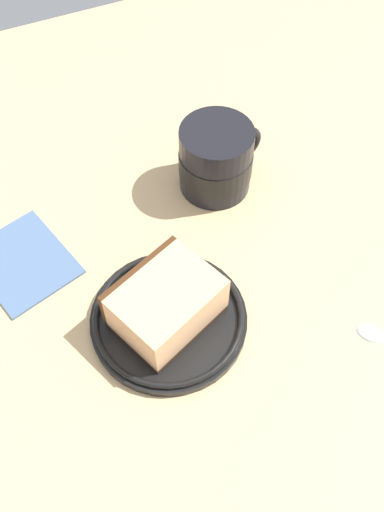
# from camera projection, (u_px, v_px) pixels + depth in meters

# --- Properties ---
(ground_plane) EXTENTS (1.19, 1.19, 0.02)m
(ground_plane) POSITION_uv_depth(u_px,v_px,m) (223.00, 332.00, 0.59)
(ground_plane) COLOR tan
(small_plate) EXTENTS (0.16, 0.16, 0.02)m
(small_plate) POSITION_uv_depth(u_px,v_px,m) (169.00, 318.00, 0.58)
(small_plate) COLOR black
(small_plate) RESTS_ON ground_plane
(cake_slice) EXTENTS (0.12, 0.11, 0.05)m
(cake_slice) POSITION_uv_depth(u_px,v_px,m) (166.00, 303.00, 0.55)
(cake_slice) COLOR #472814
(cake_slice) RESTS_ON small_plate
(tea_mug) EXTENTS (0.11, 0.09, 0.09)m
(tea_mug) POSITION_uv_depth(u_px,v_px,m) (216.00, 159.00, 0.66)
(tea_mug) COLOR black
(tea_mug) RESTS_ON ground_plane
(folded_napkin) EXTENTS (0.12, 0.13, 0.01)m
(folded_napkin) POSITION_uv_depth(u_px,v_px,m) (23.00, 261.00, 0.62)
(folded_napkin) COLOR slate
(folded_napkin) RESTS_ON ground_plane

